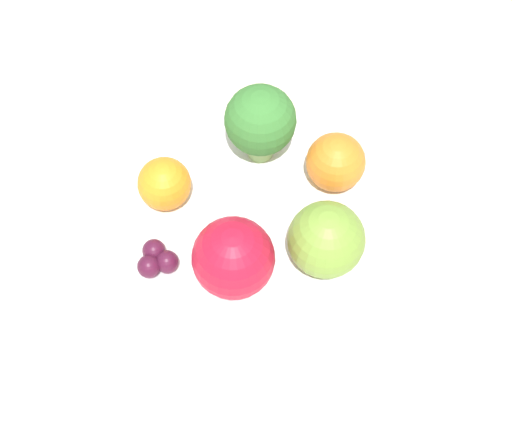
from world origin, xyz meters
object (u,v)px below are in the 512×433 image
object	(u,v)px
apple_green	(233,258)
orange_back	(164,184)
napkin	(274,12)
grape_cluster	(157,260)
bowl	(256,235)
apple_red	(326,240)
broccoli	(260,121)
orange_front	(336,162)

from	to	relation	value
apple_green	orange_back	distance (m)	0.08
apple_green	napkin	xyz separation A→B (m)	(-0.20, -0.19, -0.05)
grape_cluster	napkin	xyz separation A→B (m)	(-0.23, -0.15, -0.04)
bowl	apple_red	world-z (taller)	apple_red
apple_red	napkin	bearing A→B (deg)	-123.10
apple_green	napkin	bearing A→B (deg)	-136.20
bowl	broccoli	distance (m)	0.08
orange_front	orange_back	xyz separation A→B (m)	(0.10, -0.06, -0.00)
apple_green	orange_back	world-z (taller)	apple_green
orange_front	grape_cluster	bearing A→B (deg)	-9.95
broccoli	orange_back	size ratio (longest dim) A/B	1.72
apple_red	orange_back	distance (m)	0.12
apple_red	bowl	bearing A→B (deg)	-70.84
broccoli	apple_green	bearing A→B (deg)	40.39
orange_back	grape_cluster	xyz separation A→B (m)	(0.04, 0.04, -0.01)
apple_green	orange_back	bearing A→B (deg)	-92.21
apple_red	orange_back	bearing A→B (deg)	-63.90
broccoli	grape_cluster	size ratio (longest dim) A/B	2.26
apple_red	grape_cluster	bearing A→B (deg)	-37.31
apple_green	grape_cluster	xyz separation A→B (m)	(0.03, -0.04, -0.02)
apple_green	broccoli	bearing A→B (deg)	-139.61
apple_red	apple_green	xyz separation A→B (m)	(0.06, -0.03, 0.00)
bowl	apple_red	xyz separation A→B (m)	(-0.02, 0.05, 0.04)
bowl	apple_red	distance (m)	0.07
bowl	napkin	size ratio (longest dim) A/B	1.54
broccoli	orange_front	bearing A→B (deg)	116.43
broccoli	napkin	distance (m)	0.18
orange_front	orange_back	bearing A→B (deg)	-31.95
broccoli	orange_front	size ratio (longest dim) A/B	1.53
broccoli	apple_green	world-z (taller)	broccoli
bowl	grape_cluster	bearing A→B (deg)	-13.75
bowl	apple_green	world-z (taller)	apple_green
broccoli	grape_cluster	world-z (taller)	broccoli
apple_green	orange_back	xyz separation A→B (m)	(-0.00, -0.08, -0.01)
orange_back	napkin	distance (m)	0.23
bowl	napkin	bearing A→B (deg)	-133.73
bowl	orange_back	distance (m)	0.08
apple_red	orange_front	size ratio (longest dim) A/B	1.23
orange_back	apple_green	bearing A→B (deg)	87.79
grape_cluster	apple_green	bearing A→B (deg)	129.88
bowl	orange_front	size ratio (longest dim) A/B	4.76
orange_front	grape_cluster	xyz separation A→B (m)	(0.14, -0.02, -0.01)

